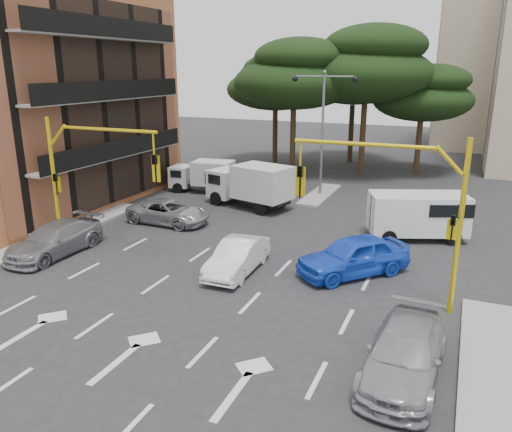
% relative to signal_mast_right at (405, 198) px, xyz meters
% --- Properties ---
extents(ground, '(120.00, 120.00, 0.00)m').
position_rel_signal_mast_right_xyz_m(ground, '(-6.80, -1.99, -3.88)').
color(ground, '#28282B').
rests_on(ground, ground).
extents(median_strip, '(1.40, 6.00, 0.15)m').
position_rel_signal_mast_right_xyz_m(median_strip, '(-6.80, 14.01, -3.81)').
color(median_strip, gray).
rests_on(median_strip, ground).
extents(apartment_orange, '(15.19, 16.15, 13.70)m').
position_rel_signal_mast_right_xyz_m(apartment_orange, '(-24.76, 6.01, 2.97)').
color(apartment_orange, '#9F5F32').
rests_on(apartment_orange, ground).
extents(pine_left_near, '(9.15, 9.15, 10.23)m').
position_rel_signal_mast_right_xyz_m(pine_left_near, '(-10.75, 19.96, 3.72)').
color(pine_left_near, '#382616').
rests_on(pine_left_near, ground).
extents(pine_center, '(9.98, 9.98, 11.16)m').
position_rel_signal_mast_right_xyz_m(pine_center, '(-5.75, 21.96, 4.41)').
color(pine_center, '#382616').
rests_on(pine_center, ground).
extents(pine_left_far, '(8.32, 8.32, 9.30)m').
position_rel_signal_mast_right_xyz_m(pine_left_far, '(-13.75, 23.96, 3.03)').
color(pine_left_far, '#382616').
rests_on(pine_left_far, ground).
extents(pine_right, '(7.49, 7.49, 8.37)m').
position_rel_signal_mast_right_xyz_m(pine_right, '(-1.75, 23.96, 2.33)').
color(pine_right, '#382616').
rests_on(pine_right, ground).
extents(pine_back, '(9.15, 9.15, 10.23)m').
position_rel_signal_mast_right_xyz_m(pine_back, '(-7.75, 26.96, 3.72)').
color(pine_back, '#382616').
rests_on(pine_back, ground).
extents(signal_mast_right, '(5.79, 0.37, 6.00)m').
position_rel_signal_mast_right_xyz_m(signal_mast_right, '(0.00, 0.00, 0.00)').
color(signal_mast_right, yellow).
rests_on(signal_mast_right, ground).
extents(signal_mast_left, '(5.79, 0.37, 6.00)m').
position_rel_signal_mast_right_xyz_m(signal_mast_left, '(-13.61, 0.00, 0.00)').
color(signal_mast_left, yellow).
rests_on(signal_mast_left, ground).
extents(street_lamp_center, '(4.16, 0.36, 7.77)m').
position_rel_signal_mast_right_xyz_m(street_lamp_center, '(-6.80, 14.01, 1.54)').
color(street_lamp_center, slate).
rests_on(street_lamp_center, median_strip).
extents(car_white_hatch, '(1.52, 4.09, 1.33)m').
position_rel_signal_mast_right_xyz_m(car_white_hatch, '(-6.41, 0.38, -3.22)').
color(car_white_hatch, white).
rests_on(car_white_hatch, ground).
extents(car_blue_compact, '(4.58, 4.72, 1.60)m').
position_rel_signal_mast_right_xyz_m(car_blue_compact, '(-2.00, 2.00, -3.08)').
color(car_blue_compact, blue).
rests_on(car_blue_compact, ground).
extents(car_silver_wagon, '(2.06, 4.88, 1.41)m').
position_rel_signal_mast_right_xyz_m(car_silver_wagon, '(-14.80, -0.96, -3.18)').
color(car_silver_wagon, gray).
rests_on(car_silver_wagon, ground).
extents(car_silver_cross_a, '(4.58, 2.23, 1.25)m').
position_rel_signal_mast_right_xyz_m(car_silver_cross_a, '(-12.67, 5.01, -3.26)').
color(car_silver_cross_a, '#9A9CA2').
rests_on(car_silver_cross_a, ground).
extents(car_silver_parked, '(2.11, 4.80, 1.37)m').
position_rel_signal_mast_right_xyz_m(car_silver_parked, '(0.80, -4.38, -3.20)').
color(car_silver_parked, '#999BA0').
rests_on(car_silver_parked, ground).
extents(van_white, '(5.00, 3.57, 2.28)m').
position_rel_signal_mast_right_xyz_m(van_white, '(-0.12, 7.65, -2.74)').
color(van_white, white).
rests_on(van_white, ground).
extents(box_truck_a, '(4.53, 2.40, 2.13)m').
position_rel_signal_mast_right_xyz_m(box_truck_a, '(-14.43, 12.01, -2.82)').
color(box_truck_a, silver).
rests_on(box_truck_a, ground).
extents(box_truck_b, '(5.71, 3.52, 2.62)m').
position_rel_signal_mast_right_xyz_m(box_truck_b, '(-9.97, 9.74, -2.58)').
color(box_truck_b, silver).
rests_on(box_truck_b, ground).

